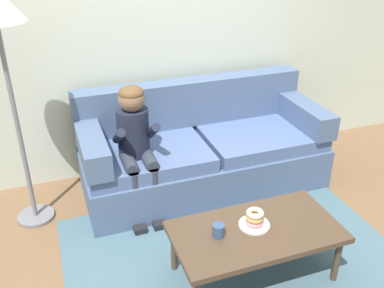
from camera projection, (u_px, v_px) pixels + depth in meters
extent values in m
plane|color=brown|center=(223.00, 241.00, 3.38)|extent=(10.00, 10.00, 0.00)
cube|color=beige|center=(166.00, 23.00, 3.90)|extent=(8.00, 0.10, 2.80)
cube|color=#476675|center=(236.00, 261.00, 3.16)|extent=(2.41, 1.85, 0.01)
cube|color=slate|center=(203.00, 167.00, 4.00)|extent=(2.17, 0.90, 0.38)
cube|color=#4F6493|center=(147.00, 156.00, 3.68)|extent=(1.04, 0.74, 0.12)
cube|color=#4F6493|center=(260.00, 137.00, 4.00)|extent=(1.04, 0.74, 0.12)
cube|color=slate|center=(191.00, 102.00, 4.05)|extent=(2.17, 0.20, 0.43)
cube|color=slate|center=(91.00, 144.00, 3.51)|extent=(0.20, 0.90, 0.22)
cube|color=slate|center=(301.00, 112.00, 4.10)|extent=(0.20, 0.90, 0.22)
cube|color=#4C3828|center=(256.00, 232.00, 2.88)|extent=(1.13, 0.59, 0.04)
cylinder|color=#4C3828|center=(337.00, 260.00, 2.92)|extent=(0.04, 0.04, 0.36)
cylinder|color=#4C3828|center=(174.00, 250.00, 3.02)|extent=(0.04, 0.04, 0.36)
cylinder|color=#4C3828|center=(299.00, 220.00, 3.32)|extent=(0.04, 0.04, 0.36)
cylinder|color=#1E2338|center=(133.00, 132.00, 3.50)|extent=(0.26, 0.26, 0.40)
sphere|color=#846047|center=(131.00, 99.00, 3.35)|extent=(0.21, 0.21, 0.21)
ellipsoid|color=brown|center=(131.00, 93.00, 3.33)|extent=(0.20, 0.20, 0.12)
cylinder|color=#333847|center=(129.00, 163.00, 3.44)|extent=(0.11, 0.30, 0.11)
cylinder|color=#333847|center=(135.00, 197.00, 3.42)|extent=(0.09, 0.09, 0.44)
cube|color=black|center=(138.00, 226.00, 3.50)|extent=(0.10, 0.20, 0.06)
cylinder|color=#1E2338|center=(119.00, 136.00, 3.36)|extent=(0.07, 0.29, 0.23)
cylinder|color=#333847|center=(149.00, 159.00, 3.49)|extent=(0.11, 0.30, 0.11)
cylinder|color=#333847|center=(155.00, 193.00, 3.47)|extent=(0.09, 0.09, 0.44)
cube|color=black|center=(157.00, 221.00, 3.54)|extent=(0.10, 0.20, 0.06)
cylinder|color=#1E2338|center=(153.00, 131.00, 3.44)|extent=(0.07, 0.29, 0.23)
cylinder|color=white|center=(254.00, 225.00, 2.90)|extent=(0.21, 0.21, 0.01)
torus|color=pink|center=(254.00, 222.00, 2.89)|extent=(0.14, 0.14, 0.04)
torus|color=tan|center=(255.00, 218.00, 2.87)|extent=(0.17, 0.17, 0.04)
torus|color=beige|center=(255.00, 213.00, 2.85)|extent=(0.15, 0.15, 0.04)
cylinder|color=#334C72|center=(218.00, 231.00, 2.79)|extent=(0.08, 0.08, 0.09)
cube|color=#339E56|center=(279.00, 219.00, 3.58)|extent=(0.16, 0.09, 0.05)
cylinder|color=#339E56|center=(270.00, 222.00, 3.55)|extent=(0.06, 0.06, 0.05)
cylinder|color=#339E56|center=(288.00, 217.00, 3.60)|extent=(0.06, 0.06, 0.05)
cylinder|color=slate|center=(36.00, 216.00, 3.63)|extent=(0.30, 0.30, 0.03)
cylinder|color=slate|center=(18.00, 126.00, 3.24)|extent=(0.04, 0.04, 1.64)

